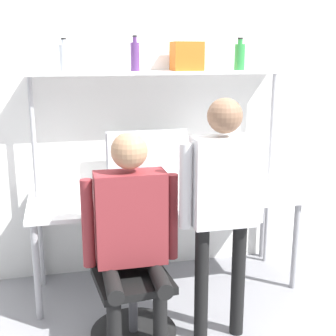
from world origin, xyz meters
TOP-DOWN VIEW (x-y plane):
  - ground_plane at (0.00, 0.00)m, footprint 12.00×12.00m
  - wall_back at (0.00, 0.77)m, footprint 8.00×0.06m
  - desk at (0.00, 0.38)m, footprint 2.07×0.72m
  - shelf_unit at (0.00, 0.58)m, footprint 1.97×0.29m
  - monitor at (-0.10, 0.58)m, footprint 0.66×0.20m
  - laptop at (-0.31, 0.23)m, footprint 0.28×0.23m
  - cell_phone at (-0.05, 0.18)m, footprint 0.07×0.15m
  - office_chair at (-0.37, -0.27)m, footprint 0.56×0.56m
  - person_seated at (-0.37, -0.31)m, footprint 0.61×0.47m
  - person_standing at (0.19, -0.40)m, footprint 0.55×0.21m
  - bottle_purple at (-0.19, 0.58)m, footprint 0.07×0.07m
  - bottle_green at (0.65, 0.58)m, footprint 0.08×0.08m
  - bottle_clear at (-0.71, 0.58)m, footprint 0.08×0.08m
  - storage_box at (0.22, 0.58)m, footprint 0.23×0.20m

SIDE VIEW (x-z plane):
  - ground_plane at x=0.00m, z-range 0.00..0.00m
  - office_chair at x=-0.37m, z-range -0.18..0.72m
  - desk at x=0.00m, z-range 0.31..1.05m
  - cell_phone at x=-0.05m, z-range 0.74..0.75m
  - person_seated at x=-0.37m, z-range 0.12..1.49m
  - laptop at x=-0.31m, z-range 0.69..0.92m
  - person_standing at x=0.19m, z-range 0.21..1.78m
  - monitor at x=-0.10m, z-range 0.78..1.27m
  - wall_back at x=0.00m, z-range 0.00..2.70m
  - shelf_unit at x=0.00m, z-range 0.64..2.33m
  - bottle_clear at x=-0.71m, z-range 1.67..1.91m
  - bottle_green at x=0.65m, z-range 1.67..1.92m
  - storage_box at x=0.22m, z-range 1.69..1.91m
  - bottle_purple at x=-0.19m, z-range 1.67..1.93m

